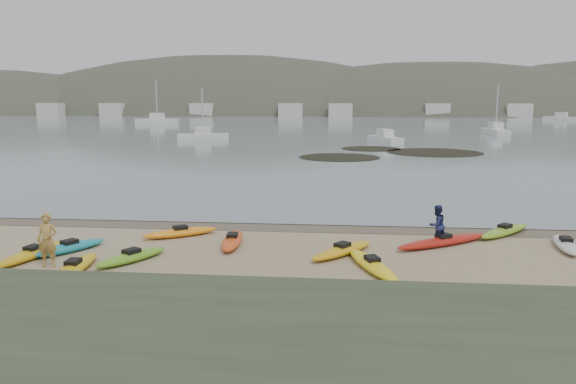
# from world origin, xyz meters

# --- Properties ---
(ground) EXTENTS (600.00, 600.00, 0.00)m
(ground) POSITION_xyz_m (0.00, 0.00, 0.00)
(ground) COLOR tan
(ground) RESTS_ON ground
(wet_sand) EXTENTS (60.00, 60.00, 0.00)m
(wet_sand) POSITION_xyz_m (0.00, -0.30, 0.00)
(wet_sand) COLOR brown
(wet_sand) RESTS_ON ground
(water) EXTENTS (1200.00, 1200.00, 0.00)m
(water) POSITION_xyz_m (0.00, 300.00, 0.01)
(water) COLOR slate
(water) RESTS_ON ground
(kayaks) EXTENTS (20.70, 10.08, 0.34)m
(kayaks) POSITION_xyz_m (0.14, -4.51, 0.17)
(kayaks) COLOR #DE4913
(kayaks) RESTS_ON ground
(person_west) EXTENTS (0.70, 0.48, 1.87)m
(person_west) POSITION_xyz_m (-7.42, -7.15, 0.93)
(person_west) COLOR #B28E47
(person_west) RESTS_ON ground
(person_east) EXTENTS (0.97, 0.94, 1.57)m
(person_east) POSITION_xyz_m (6.09, -2.87, 0.78)
(person_east) COLOR navy
(person_east) RESTS_ON ground
(kelp_mats) EXTENTS (18.61, 16.69, 0.04)m
(kelp_mats) POSITION_xyz_m (7.55, 33.85, 0.03)
(kelp_mats) COLOR black
(kelp_mats) RESTS_ON water
(moored_boats) EXTENTS (102.49, 80.88, 1.28)m
(moored_boats) POSITION_xyz_m (3.68, 83.38, 0.56)
(moored_boats) COLOR silver
(moored_boats) RESTS_ON ground
(far_hills) EXTENTS (550.00, 135.00, 80.00)m
(far_hills) POSITION_xyz_m (39.38, 193.97, -15.93)
(far_hills) COLOR #384235
(far_hills) RESTS_ON ground
(far_town) EXTENTS (199.00, 5.00, 4.00)m
(far_town) POSITION_xyz_m (6.00, 145.00, 2.00)
(far_town) COLOR beige
(far_town) RESTS_ON ground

